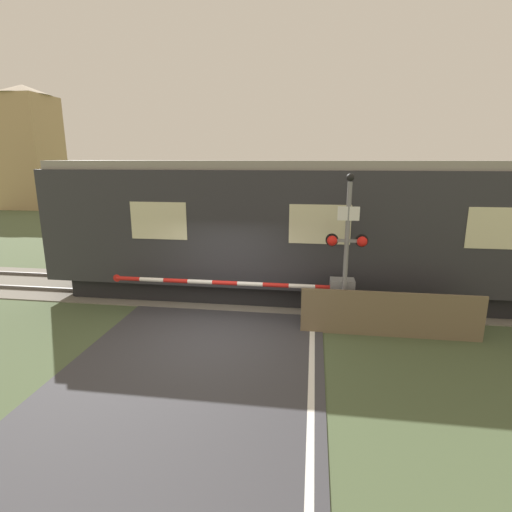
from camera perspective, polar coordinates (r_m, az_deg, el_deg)
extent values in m
plane|color=#475638|center=(9.61, -6.32, -11.55)|extent=(80.00, 80.00, 0.00)
cube|color=slate|center=(12.58, -2.58, -5.18)|extent=(36.00, 3.20, 0.03)
cube|color=#595451|center=(11.90, -3.24, -6.00)|extent=(36.00, 0.08, 0.10)
cube|color=#595451|center=(13.24, -2.00, -3.92)|extent=(36.00, 0.08, 0.10)
cube|color=black|center=(12.29, 8.65, -4.40)|extent=(14.58, 2.31, 0.60)
cube|color=#2D2D33|center=(11.84, 8.98, 4.38)|extent=(15.85, 2.71, 3.20)
cube|color=gray|center=(11.69, 9.30, 12.73)|extent=(15.54, 2.50, 0.24)
cube|color=beige|center=(11.39, 31.61, 3.37)|extent=(1.59, 0.02, 1.02)
cube|color=beige|center=(10.46, 9.09, 4.48)|extent=(1.59, 0.02, 1.02)
cube|color=beige|center=(11.26, -13.75, 4.91)|extent=(1.59, 0.02, 1.02)
cube|color=gray|center=(10.32, 12.08, -6.41)|extent=(0.60, 0.44, 1.18)
cylinder|color=gray|center=(10.21, 12.18, -4.50)|extent=(0.16, 0.16, 0.18)
cylinder|color=red|center=(10.19, 10.32, -4.44)|extent=(0.66, 0.11, 0.11)
cylinder|color=white|center=(10.18, 6.57, -4.32)|extent=(0.66, 0.11, 0.11)
cylinder|color=red|center=(10.22, 2.84, -4.17)|extent=(0.66, 0.11, 0.11)
cylinder|color=white|center=(10.30, -0.85, -4.02)|extent=(0.66, 0.11, 0.11)
cylinder|color=red|center=(10.42, -4.47, -3.85)|extent=(0.66, 0.11, 0.11)
cylinder|color=white|center=(10.58, -7.98, -3.67)|extent=(0.66, 0.11, 0.11)
cylinder|color=red|center=(10.78, -11.38, -3.48)|extent=(0.66, 0.11, 0.11)
cylinder|color=white|center=(11.01, -14.65, -3.29)|extent=(0.66, 0.11, 0.11)
cylinder|color=red|center=(11.29, -17.76, -3.09)|extent=(0.66, 0.11, 0.11)
cylinder|color=red|center=(11.43, -19.26, -3.00)|extent=(0.20, 0.02, 0.20)
cylinder|color=gray|center=(9.68, 12.73, -0.35)|extent=(0.11, 0.11, 3.58)
cube|color=gray|center=(9.59, 12.86, 2.14)|extent=(0.81, 0.07, 0.07)
sphere|color=red|center=(9.52, 10.82, 2.16)|extent=(0.24, 0.24, 0.24)
sphere|color=red|center=(9.57, 14.93, 2.00)|extent=(0.24, 0.24, 0.24)
cylinder|color=black|center=(9.62, 10.80, 2.29)|extent=(0.30, 0.06, 0.30)
cylinder|color=black|center=(9.68, 14.86, 2.13)|extent=(0.30, 0.06, 0.30)
cube|color=white|center=(9.44, 13.09, 5.93)|extent=(0.50, 0.02, 0.32)
sphere|color=black|center=(9.41, 13.34, 10.89)|extent=(0.18, 0.18, 0.18)
cube|color=tan|center=(39.20, -29.52, 12.66)|extent=(3.99, 3.99, 9.10)
cone|color=olive|center=(39.57, -30.41, 19.80)|extent=(4.39, 4.39, 0.80)
cube|color=#726047|center=(9.92, 18.64, -7.94)|extent=(4.15, 0.06, 1.10)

